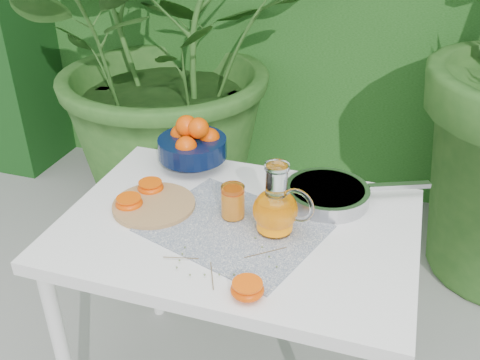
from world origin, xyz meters
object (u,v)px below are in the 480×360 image
(white_table, at_px, (238,246))
(saute_pan, at_px, (328,193))
(fruit_bowl, at_px, (193,143))
(cutting_board, at_px, (154,205))
(juice_pitcher, at_px, (276,208))

(white_table, height_order, saute_pan, saute_pan)
(white_table, distance_m, fruit_bowl, 0.41)
(white_table, bearing_deg, cutting_board, -179.79)
(white_table, xyz_separation_m, juice_pitcher, (0.11, -0.01, 0.16))
(saute_pan, bearing_deg, white_table, -138.85)
(juice_pitcher, bearing_deg, cutting_board, 179.27)
(cutting_board, bearing_deg, saute_pan, 22.00)
(fruit_bowl, bearing_deg, cutting_board, -92.49)
(juice_pitcher, height_order, saute_pan, juice_pitcher)
(saute_pan, bearing_deg, fruit_bowl, 169.70)
(white_table, xyz_separation_m, fruit_bowl, (-0.25, 0.28, 0.16))
(juice_pitcher, distance_m, saute_pan, 0.24)
(juice_pitcher, bearing_deg, saute_pan, 60.91)
(cutting_board, relative_size, saute_pan, 0.53)
(cutting_board, bearing_deg, fruit_bowl, 87.51)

